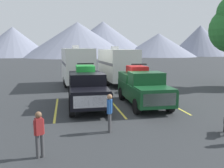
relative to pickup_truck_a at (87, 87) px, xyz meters
name	(u,v)px	position (x,y,z in m)	size (l,w,h in m)	color
ground_plane	(116,106)	(1.67, -0.45, -1.18)	(240.00, 240.00, 0.00)	#2D3033
pickup_truck_a	(87,87)	(0.00, 0.00, 0.00)	(2.23, 5.56, 2.55)	black
pickup_truck_b	(142,86)	(3.40, -0.26, -0.04)	(2.21, 5.36, 2.49)	#144723
lot_stripe_a	(56,109)	(-1.82, -0.33, -1.17)	(0.12, 5.50, 0.01)	gold
lot_stripe_b	(115,106)	(1.67, -0.33, -1.17)	(0.12, 5.50, 0.01)	gold
lot_stripe_c	(169,103)	(5.17, -0.33, -1.17)	(0.12, 5.50, 0.01)	gold
camper_trailer_a	(77,65)	(-0.18, 7.88, 0.79)	(2.83, 7.47, 3.73)	silver
camper_trailer_b	(117,64)	(3.65, 8.08, 0.74)	(2.91, 7.46, 3.64)	silver
person_a	(110,110)	(0.52, -4.68, -0.24)	(0.26, 0.34, 1.62)	#3F3F42
person_b	(39,131)	(-2.10, -6.54, -0.30)	(0.32, 0.25, 1.53)	#3F3F42
mountain_ridge	(56,40)	(-4.36, 82.60, 5.32)	(141.30, 51.02, 14.62)	gray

